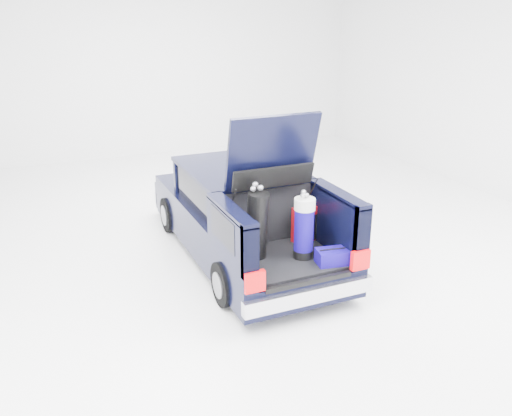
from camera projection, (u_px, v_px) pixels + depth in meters
name	position (u px, v px, depth m)	size (l,w,h in m)	color
ground	(244.00, 255.00, 8.76)	(14.00, 14.00, 0.00)	white
car	(241.00, 214.00, 8.62)	(1.87, 4.65, 2.47)	black
red_suitcase	(305.00, 224.00, 7.71)	(0.38, 0.31, 0.54)	#6E0308
black_golf_bag	(257.00, 225.00, 7.11)	(0.36, 0.42, 1.04)	black
blue_golf_bag	(304.00, 227.00, 7.15)	(0.36, 0.36, 0.94)	black
blue_duffel	(332.00, 257.00, 7.08)	(0.45, 0.33, 0.21)	#110470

